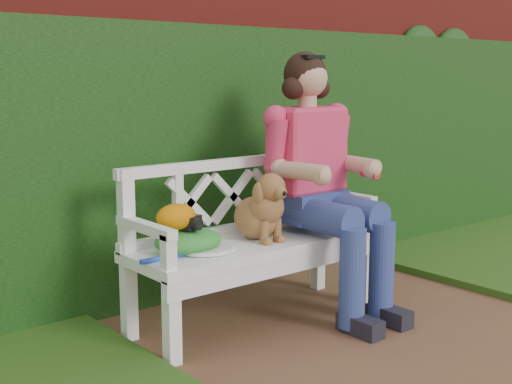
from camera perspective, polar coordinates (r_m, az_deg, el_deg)
ground at (r=3.59m, az=14.95°, el=-13.46°), size 60.00×60.00×0.00m
brick_wall at (r=4.67m, az=-3.78°, el=6.09°), size 10.00×0.30×2.20m
ivy_hedge at (r=4.52m, az=-2.12°, el=2.80°), size 10.00×0.18×1.70m
garden_bench at (r=3.93m, az=0.00°, el=-7.35°), size 1.62×0.71×0.48m
seated_woman at (r=4.07m, az=4.76°, el=1.08°), size 0.84×1.01×1.57m
dog at (r=3.81m, az=0.33°, el=-1.11°), size 0.31×0.39×0.39m
tennis_racket at (r=3.59m, az=-4.26°, el=-4.81°), size 0.64×0.38×0.03m
green_bag at (r=3.59m, az=-5.66°, el=-4.00°), size 0.43×0.37×0.13m
camera_item at (r=3.55m, az=-5.53°, el=-2.53°), size 0.13×0.11×0.07m
baseball_glove at (r=3.53m, az=-6.67°, el=-2.07°), size 0.23×0.18×0.14m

